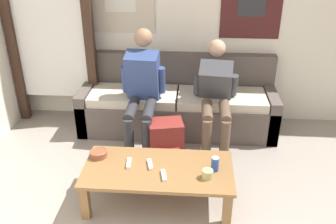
# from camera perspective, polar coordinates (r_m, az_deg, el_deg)

# --- Properties ---
(wall_back) EXTENTS (10.00, 0.07, 2.55)m
(wall_back) POSITION_cam_1_polar(r_m,az_deg,el_deg) (4.34, 1.48, 14.81)
(wall_back) COLOR silver
(wall_back) RESTS_ON ground_plane
(door_frame) EXTENTS (1.00, 0.10, 2.15)m
(door_frame) POSITION_cam_1_polar(r_m,az_deg,el_deg) (4.46, -17.80, 12.84)
(door_frame) COLOR #382319
(door_frame) RESTS_ON ground_plane
(couch) EXTENTS (2.23, 0.68, 0.84)m
(couch) POSITION_cam_1_polar(r_m,az_deg,el_deg) (4.35, 1.47, 1.01)
(couch) COLOR #564C47
(couch) RESTS_ON ground_plane
(coffee_table) EXTENTS (1.26, 0.61, 0.35)m
(coffee_table) POSITION_cam_1_polar(r_m,az_deg,el_deg) (3.22, -1.52, -9.28)
(coffee_table) COLOR olive
(coffee_table) RESTS_ON ground_plane
(person_seated_adult) EXTENTS (0.47, 0.89, 1.23)m
(person_seated_adult) POSITION_cam_1_polar(r_m,az_deg,el_deg) (3.91, -3.98, 3.73)
(person_seated_adult) COLOR #2D2D33
(person_seated_adult) RESTS_ON ground_plane
(person_seated_teen) EXTENTS (0.47, 0.98, 1.08)m
(person_seated_teen) POSITION_cam_1_polar(r_m,az_deg,el_deg) (3.94, 7.32, 2.84)
(person_seated_teen) COLOR brown
(person_seated_teen) RESTS_ON ground_plane
(backpack) EXTENTS (0.38, 0.33, 0.44)m
(backpack) POSITION_cam_1_polar(r_m,az_deg,el_deg) (3.78, -0.31, -4.71)
(backpack) COLOR maroon
(backpack) RESTS_ON ground_plane
(ceramic_bowl) EXTENTS (0.15, 0.15, 0.06)m
(ceramic_bowl) POSITION_cam_1_polar(r_m,az_deg,el_deg) (3.36, -10.54, -6.21)
(ceramic_bowl) COLOR brown
(ceramic_bowl) RESTS_ON coffee_table
(pillar_candle) EXTENTS (0.09, 0.09, 0.09)m
(pillar_candle) POSITION_cam_1_polar(r_m,az_deg,el_deg) (3.07, 6.05, -9.39)
(pillar_candle) COLOR tan
(pillar_candle) RESTS_ON coffee_table
(drink_can_blue) EXTENTS (0.07, 0.07, 0.12)m
(drink_can_blue) POSITION_cam_1_polar(r_m,az_deg,el_deg) (3.15, 7.18, -7.86)
(drink_can_blue) COLOR #28479E
(drink_can_blue) RESTS_ON coffee_table
(game_controller_near_left) EXTENTS (0.07, 0.15, 0.03)m
(game_controller_near_left) POSITION_cam_1_polar(r_m,az_deg,el_deg) (3.21, -2.75, -7.98)
(game_controller_near_left) COLOR white
(game_controller_near_left) RESTS_ON coffee_table
(game_controller_near_right) EXTENTS (0.06, 0.15, 0.03)m
(game_controller_near_right) POSITION_cam_1_polar(r_m,az_deg,el_deg) (3.08, -0.65, -9.65)
(game_controller_near_right) COLOR white
(game_controller_near_right) RESTS_ON coffee_table
(game_controller_far_center) EXTENTS (0.04, 0.15, 0.03)m
(game_controller_far_center) POSITION_cam_1_polar(r_m,az_deg,el_deg) (3.24, -6.00, -7.76)
(game_controller_far_center) COLOR white
(game_controller_far_center) RESTS_ON coffee_table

